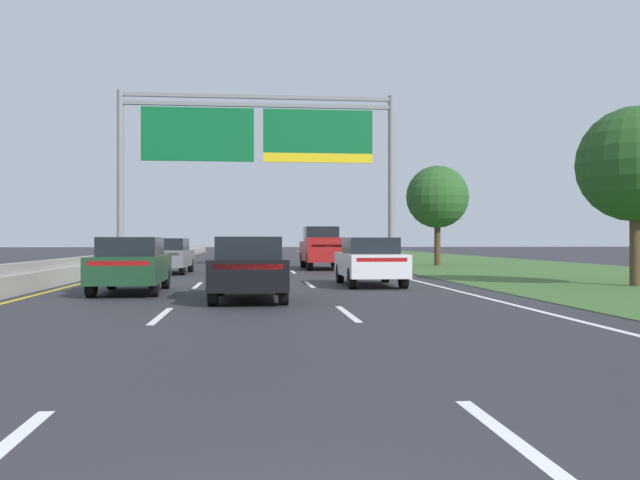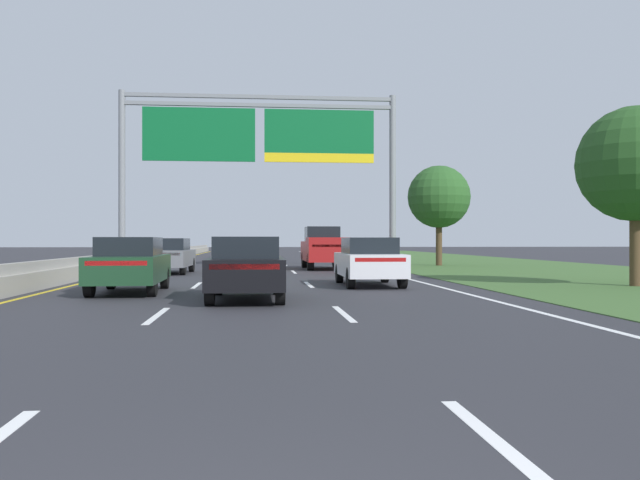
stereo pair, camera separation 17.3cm
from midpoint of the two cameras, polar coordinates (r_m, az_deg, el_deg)
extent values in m
plane|color=#2B2B30|center=(38.11, -5.41, -2.25)|extent=(220.00, 220.00, 0.00)
cube|color=white|center=(13.79, -13.17, -6.18)|extent=(0.14, 3.00, 0.01)
cube|color=white|center=(22.71, -10.09, -3.76)|extent=(0.14, 3.00, 0.01)
cube|color=white|center=(31.67, -8.76, -2.70)|extent=(0.14, 3.00, 0.01)
cube|color=white|center=(40.65, -8.02, -2.11)|extent=(0.14, 3.00, 0.01)
cube|color=white|center=(49.64, -7.55, -1.73)|extent=(0.14, 3.00, 0.01)
cube|color=white|center=(58.63, -7.22, -1.46)|extent=(0.14, 3.00, 0.01)
cube|color=white|center=(67.63, -6.98, -1.27)|extent=(0.14, 3.00, 0.01)
cube|color=white|center=(76.62, -6.80, -1.12)|extent=(0.14, 3.00, 0.01)
cube|color=white|center=(85.62, -6.65, -1.01)|extent=(0.14, 3.00, 0.01)
cube|color=white|center=(5.16, 16.56, -16.70)|extent=(0.14, 3.00, 0.01)
cube|color=white|center=(13.79, 2.34, -6.19)|extent=(0.14, 3.00, 0.01)
cube|color=white|center=(22.71, -0.73, -3.76)|extent=(0.14, 3.00, 0.01)
cube|color=white|center=(31.67, -2.06, -2.70)|extent=(0.14, 3.00, 0.01)
cube|color=white|center=(40.65, -2.80, -2.11)|extent=(0.14, 3.00, 0.01)
cube|color=white|center=(49.64, -3.27, -1.73)|extent=(0.14, 3.00, 0.01)
cube|color=white|center=(58.63, -3.60, -1.46)|extent=(0.14, 3.00, 0.01)
cube|color=white|center=(67.63, -3.84, -1.27)|extent=(0.14, 3.00, 0.01)
cube|color=white|center=(76.62, -4.03, -1.12)|extent=(0.14, 3.00, 0.01)
cube|color=white|center=(85.62, -4.17, -1.01)|extent=(0.14, 3.00, 0.01)
cube|color=white|center=(38.57, 3.39, -2.22)|extent=(0.16, 106.00, 0.01)
cube|color=gold|center=(38.57, -14.22, -2.22)|extent=(0.16, 106.00, 0.01)
cube|color=#3D602D|center=(40.59, 14.71, -2.10)|extent=(14.00, 110.00, 0.02)
cube|color=#99968E|center=(38.67, -15.24, -1.81)|extent=(0.60, 110.00, 0.55)
cube|color=#99968E|center=(38.66, -15.24, -1.18)|extent=(0.25, 110.00, 0.30)
cylinder|color=gray|center=(37.89, -16.18, 4.94)|extent=(0.36, 0.36, 9.52)
cylinder|color=gray|center=(38.00, 6.25, 4.93)|extent=(0.36, 0.36, 9.52)
cube|color=gray|center=(37.89, -4.95, 11.88)|extent=(14.70, 0.24, 0.20)
cube|color=gray|center=(37.80, -4.95, 11.21)|extent=(14.70, 0.24, 0.20)
cube|color=#0C602D|center=(37.45, -9.98, 8.73)|extent=(6.00, 0.12, 2.88)
cube|color=#0C602D|center=(37.54, 0.08, 9.09)|extent=(6.00, 0.12, 2.38)
cube|color=yellow|center=(37.34, 0.08, 6.91)|extent=(6.00, 0.12, 0.50)
cube|color=maroon|center=(35.05, 0.46, -0.94)|extent=(2.03, 5.41, 1.00)
cube|color=black|center=(35.89, 0.31, 0.50)|extent=(1.73, 1.91, 0.78)
cube|color=#B21414|center=(32.41, 0.96, -0.49)|extent=(1.68, 0.09, 0.12)
cube|color=maroon|center=(33.33, 0.78, 0.04)|extent=(2.01, 1.95, 0.20)
cylinder|color=black|center=(36.81, -1.17, -1.68)|extent=(0.30, 0.84, 0.84)
cylinder|color=black|center=(36.99, 1.46, -1.67)|extent=(0.30, 0.84, 0.84)
cylinder|color=black|center=(33.15, -0.66, -1.86)|extent=(0.30, 0.84, 0.84)
cylinder|color=black|center=(33.35, 2.25, -1.85)|extent=(0.30, 0.84, 0.84)
cube|color=slate|center=(31.04, -12.38, -1.49)|extent=(1.94, 4.45, 0.72)
cube|color=black|center=(30.98, -12.39, -0.34)|extent=(1.63, 2.34, 0.52)
cube|color=#B21414|center=(28.90, -13.02, -1.17)|extent=(1.53, 0.12, 0.12)
cylinder|color=black|center=(32.65, -13.37, -2.04)|extent=(0.24, 0.67, 0.66)
cylinder|color=black|center=(32.42, -10.58, -2.06)|extent=(0.24, 0.67, 0.66)
cylinder|color=black|center=(29.71, -14.33, -2.25)|extent=(0.24, 0.67, 0.66)
cylinder|color=black|center=(29.46, -11.27, -2.27)|extent=(0.24, 0.67, 0.66)
cube|color=#193D23|center=(19.94, -15.42, -2.30)|extent=(1.92, 4.44, 0.72)
cube|color=black|center=(19.88, -15.44, -0.52)|extent=(1.62, 2.34, 0.52)
cube|color=#B21414|center=(17.80, -16.47, -1.88)|extent=(1.53, 0.12, 0.12)
cylinder|color=black|center=(21.56, -16.92, -3.09)|extent=(0.24, 0.66, 0.66)
cylinder|color=black|center=(21.34, -12.68, -3.12)|extent=(0.24, 0.66, 0.66)
cylinder|color=black|center=(18.63, -18.55, -3.57)|extent=(0.24, 0.66, 0.66)
cylinder|color=black|center=(18.37, -13.65, -3.62)|extent=(0.24, 0.66, 0.66)
cube|color=silver|center=(22.30, 4.34, -2.06)|extent=(1.86, 4.41, 0.72)
cube|color=black|center=(22.24, 4.36, -0.47)|extent=(1.58, 2.31, 0.52)
cube|color=#B21414|center=(20.16, 5.34, -1.66)|extent=(1.53, 0.09, 0.12)
cylinder|color=black|center=(23.68, 1.85, -2.81)|extent=(0.23, 0.66, 0.66)
cylinder|color=black|center=(23.92, 5.66, -2.79)|extent=(0.23, 0.66, 0.66)
cylinder|color=black|center=(20.72, 2.83, -3.21)|extent=(0.23, 0.66, 0.66)
cylinder|color=black|center=(20.99, 7.16, -3.17)|extent=(0.23, 0.66, 0.66)
cube|color=#A38438|center=(35.73, -5.47, -1.29)|extent=(1.89, 4.43, 0.72)
cube|color=black|center=(35.67, -5.47, -0.30)|extent=(1.60, 2.32, 0.52)
cube|color=#B21414|center=(33.57, -5.53, -1.01)|extent=(1.53, 0.10, 0.12)
cylinder|color=black|center=(37.26, -6.66, -1.79)|extent=(0.23, 0.66, 0.66)
cylinder|color=black|center=(37.23, -4.20, -1.80)|extent=(0.23, 0.66, 0.66)
cylinder|color=black|center=(34.27, -6.85, -1.95)|extent=(0.23, 0.66, 0.66)
cylinder|color=black|center=(34.24, -4.17, -1.95)|extent=(0.23, 0.66, 0.66)
cube|color=black|center=(17.07, -5.90, -2.69)|extent=(1.86, 4.41, 0.72)
cube|color=black|center=(17.00, -5.90, -0.61)|extent=(1.58, 2.31, 0.52)
cube|color=#B21414|center=(14.90, -6.04, -2.25)|extent=(1.53, 0.09, 0.12)
cylinder|color=black|center=(18.61, -8.29, -3.58)|extent=(0.23, 0.66, 0.66)
cylinder|color=black|center=(18.58, -3.35, -3.58)|extent=(0.23, 0.66, 0.66)
cylinder|color=black|center=(15.63, -8.93, -4.26)|extent=(0.23, 0.66, 0.66)
cylinder|color=black|center=(15.60, -3.04, -4.27)|extent=(0.23, 0.66, 0.66)
cylinder|color=#4C3823|center=(24.02, 25.15, -0.63)|extent=(0.36, 0.36, 2.46)
sphere|color=#234C1E|center=(24.14, 25.15, 5.82)|extent=(3.70, 3.70, 3.70)
cylinder|color=#4C3823|center=(40.00, 10.08, -0.31)|extent=(0.36, 0.36, 2.56)
sphere|color=#285623|center=(40.08, 10.08, 3.60)|extent=(3.63, 3.63, 3.63)
camera|label=1|loc=(0.09, -89.81, 0.00)|focal=38.11mm
camera|label=2|loc=(0.09, 90.19, 0.00)|focal=38.11mm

